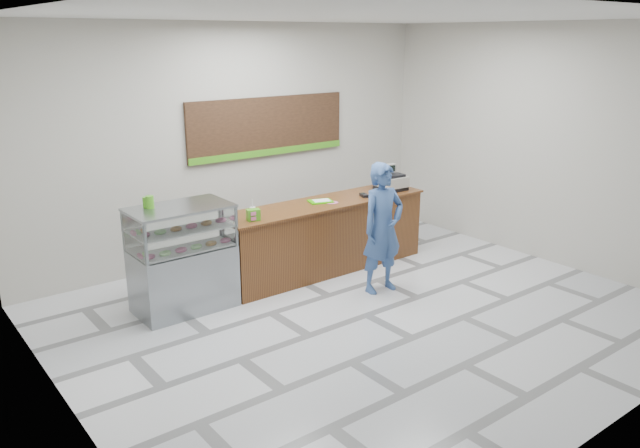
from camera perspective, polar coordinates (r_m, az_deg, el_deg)
floor at (r=7.76m, az=4.30°, el=-8.31°), size 7.00×7.00×0.00m
back_wall at (r=9.59m, az=-7.60°, el=7.42°), size 7.00×0.00×7.00m
ceiling at (r=7.03m, az=4.96°, el=18.46°), size 7.00×7.00×0.00m
sales_counter at (r=9.01m, az=0.41°, el=-1.12°), size 3.26×0.76×1.03m
display_case at (r=7.86m, az=-12.46°, el=-3.04°), size 1.22×0.72×1.33m
menu_board at (r=9.81m, az=-4.72°, el=8.81°), size 2.80×0.06×0.90m
cash_register at (r=9.61m, az=6.46°, el=3.96°), size 0.43×0.45×0.37m
card_terminal at (r=9.17m, az=4.06°, el=2.63°), size 0.14×0.19×0.04m
serving_tray at (r=8.86m, az=0.06°, el=2.10°), size 0.39×0.33×0.02m
napkin_box at (r=8.16m, az=-8.49°, el=0.95°), size 0.17×0.17×0.11m
straw_cup at (r=8.20m, az=-6.19°, el=1.14°), size 0.08×0.08×0.12m
promo_box at (r=8.00m, az=-6.12°, el=0.84°), size 0.19×0.15×0.15m
donut_decal at (r=8.82m, az=1.09°, el=1.98°), size 0.18×0.18×0.00m
green_cup_left at (r=7.69m, az=-15.60°, el=1.92°), size 0.08×0.08×0.13m
green_cup_right at (r=7.65m, az=-15.29°, el=1.95°), size 0.10×0.10×0.15m
customer at (r=8.22m, az=5.75°, el=-0.38°), size 0.66×0.46×1.74m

